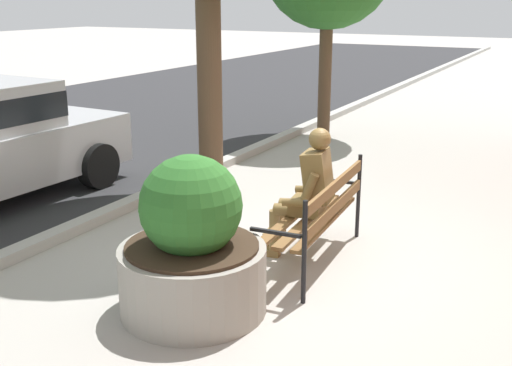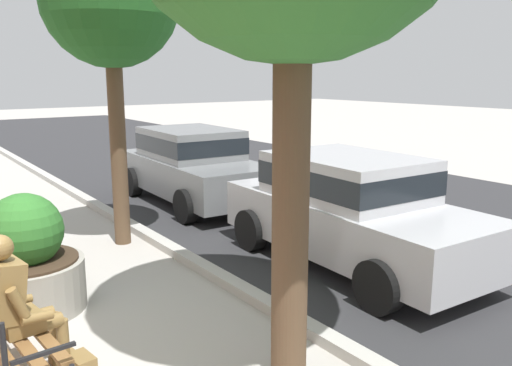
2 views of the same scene
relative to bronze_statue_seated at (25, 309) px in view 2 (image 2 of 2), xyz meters
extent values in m
cube|color=#2D2D30|center=(-0.11, 7.18, -0.66)|extent=(60.00, 9.00, 0.01)
cube|color=#B2AFA8|center=(-0.11, 2.58, -0.61)|extent=(60.00, 0.20, 0.12)
cube|color=brown|center=(-0.10, -0.10, -0.22)|extent=(1.70, 0.22, 0.04)
cube|color=brown|center=(-0.12, 0.07, -0.22)|extent=(1.70, 0.22, 0.04)
cylinder|color=black|center=(-0.99, 0.04, -0.44)|extent=(0.04, 0.04, 0.45)
cube|color=black|center=(0.77, -0.05, -0.05)|extent=(0.07, 0.48, 0.03)
cube|color=olive|center=(-0.01, -0.05, -0.11)|extent=(0.38, 0.36, 0.16)
cube|color=olive|center=(0.00, -0.14, 0.21)|extent=(0.40, 0.34, 0.55)
sphere|color=olive|center=(0.01, -0.15, 0.59)|extent=(0.22, 0.22, 0.22)
cylinder|color=olive|center=(-0.25, -0.02, -0.01)|extent=(0.12, 0.27, 0.10)
cylinder|color=olive|center=(0.22, -0.09, 0.16)|extent=(0.11, 0.19, 0.29)
cylinder|color=olive|center=(0.21, 0.05, -0.01)|extent=(0.12, 0.27, 0.10)
cylinder|color=olive|center=(-0.12, 0.08, -0.15)|extent=(0.18, 0.38, 0.14)
cylinder|color=olive|center=(-0.14, 0.26, -0.42)|extent=(0.11, 0.11, 0.50)
cube|color=olive|center=(-0.15, 0.32, -0.63)|extent=(0.14, 0.25, 0.07)
cylinder|color=olive|center=(0.06, 0.11, -0.15)|extent=(0.18, 0.38, 0.14)
cylinder|color=olive|center=(0.03, 0.28, -0.42)|extent=(0.11, 0.11, 0.50)
cube|color=olive|center=(0.03, 0.34, -0.63)|extent=(0.14, 0.25, 0.07)
cube|color=olive|center=(0.15, 0.40, -0.59)|extent=(0.30, 0.22, 0.16)
cylinder|color=gray|center=(-1.52, 0.35, -0.38)|extent=(1.25, 1.25, 0.58)
cylinder|color=#38281C|center=(-1.52, 0.35, -0.07)|extent=(1.13, 1.13, 0.03)
sphere|color=#2D6B28|center=(-1.52, 0.35, 0.28)|extent=(0.86, 0.86, 0.86)
cylinder|color=brown|center=(-3.27, 2.16, 0.86)|extent=(0.25, 0.25, 3.06)
cylinder|color=brown|center=(1.28, 1.91, 0.92)|extent=(0.32, 0.32, 3.18)
cube|color=slate|center=(-4.99, 4.44, -0.06)|extent=(4.17, 1.87, 0.70)
cube|color=slate|center=(-5.14, 4.45, 0.59)|extent=(2.19, 1.65, 0.60)
cube|color=black|center=(-5.14, 4.45, 0.59)|extent=(2.20, 1.67, 0.33)
cylinder|color=black|center=(-3.62, 5.23, -0.35)|extent=(0.65, 0.25, 0.64)
cylinder|color=black|center=(-3.69, 3.54, -0.35)|extent=(0.65, 0.25, 0.64)
cylinder|color=black|center=(-6.28, 5.34, -0.35)|extent=(0.65, 0.25, 0.64)
cylinder|color=black|center=(-6.35, 3.64, -0.35)|extent=(0.65, 0.25, 0.64)
cube|color=#B7B7BC|center=(-0.41, 4.44, -0.06)|extent=(4.17, 1.87, 0.70)
cube|color=#B7B7BC|center=(-0.56, 4.45, 0.59)|extent=(2.19, 1.65, 0.60)
cube|color=black|center=(-0.56, 4.45, 0.59)|extent=(2.20, 1.67, 0.33)
cylinder|color=black|center=(0.96, 5.23, -0.35)|extent=(0.65, 0.25, 0.64)
cylinder|color=black|center=(0.89, 3.54, -0.35)|extent=(0.65, 0.25, 0.64)
cylinder|color=black|center=(-1.70, 5.34, -0.35)|extent=(0.65, 0.25, 0.64)
cylinder|color=black|center=(-1.77, 3.64, -0.35)|extent=(0.65, 0.25, 0.64)
camera|label=1|loc=(-5.58, -2.42, 1.92)|focal=44.03mm
camera|label=2|loc=(4.66, -0.87, 2.00)|focal=37.22mm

